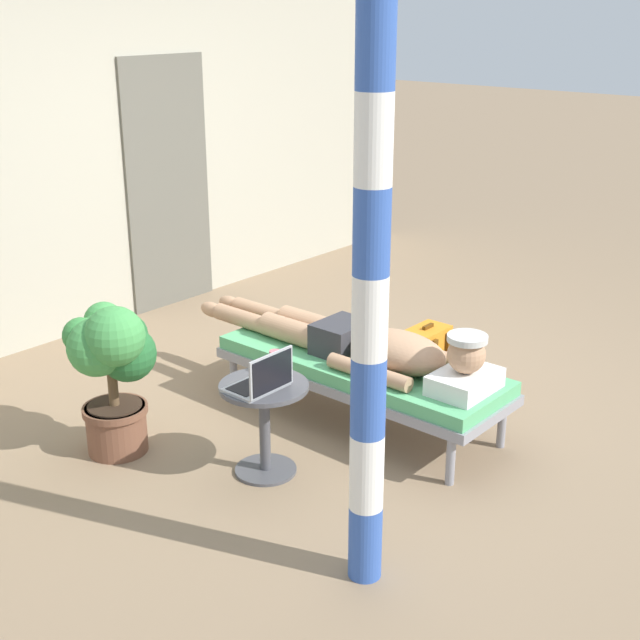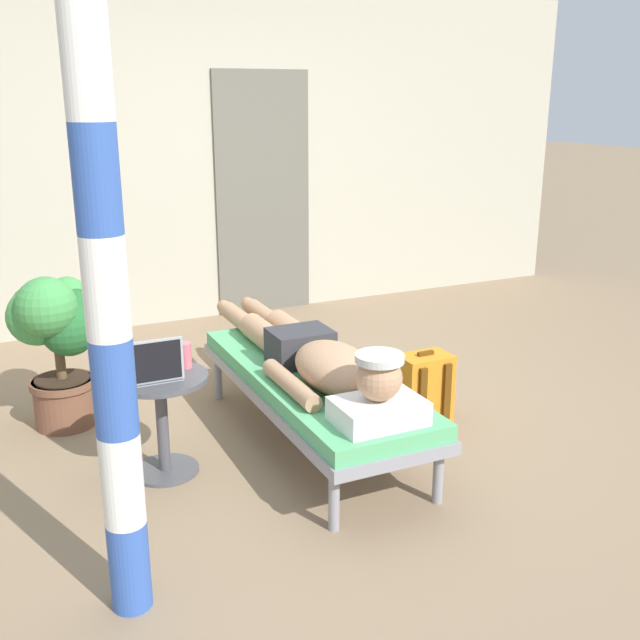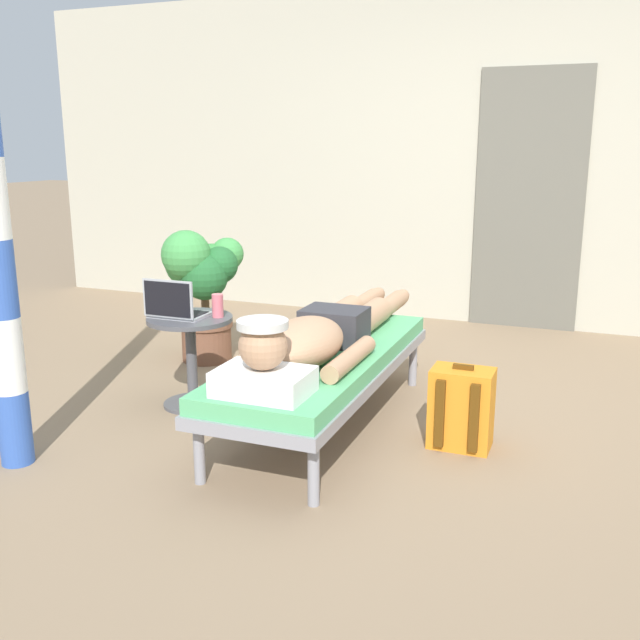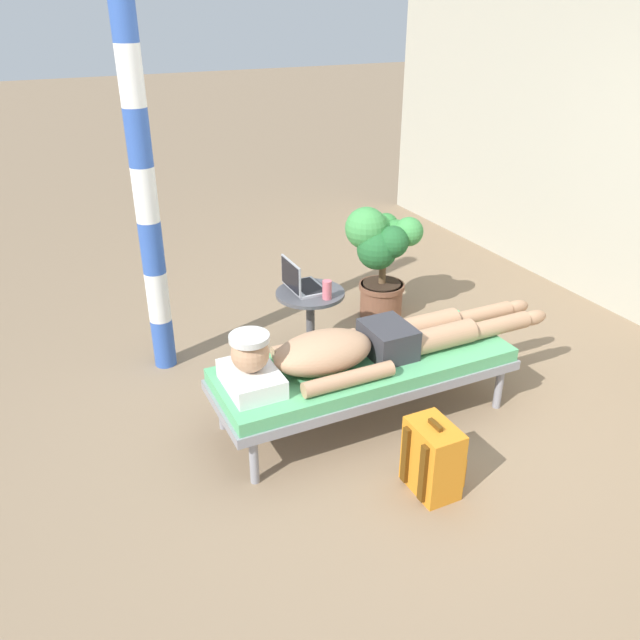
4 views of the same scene
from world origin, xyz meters
name	(u,v)px [view 4 (image 4 of 4)]	position (x,y,z in m)	size (l,w,h in m)	color
ground_plane	(410,429)	(0.00, 0.00, 0.00)	(40.00, 40.00, 0.00)	#8C7256
lounge_chair	(365,370)	(-0.24, -0.20, 0.35)	(0.64, 1.84, 0.42)	gray
person_reclining	(359,346)	(-0.24, -0.24, 0.52)	(0.53, 2.17, 0.33)	white
side_table	(310,313)	(-1.05, -0.18, 0.36)	(0.48, 0.48, 0.52)	#4C4C51
laptop	(300,282)	(-1.11, -0.23, 0.58)	(0.31, 0.24, 0.23)	#A5A8AD
drink_glass	(327,290)	(-0.90, -0.12, 0.59)	(0.06, 0.06, 0.13)	#D86672
backpack	(433,459)	(0.49, -0.19, 0.20)	(0.30, 0.26, 0.42)	orange
potted_plant	(380,249)	(-1.44, 0.61, 0.58)	(0.50, 0.57, 0.92)	brown
porch_post	(145,195)	(-1.42, -1.15, 1.24)	(0.15, 0.15, 2.47)	#3359B2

